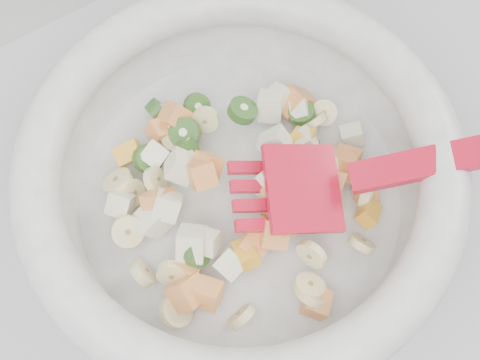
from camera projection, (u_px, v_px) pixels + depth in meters
counter at (244, 311)px, 0.94m from camera, size 2.00×0.60×0.90m
mixing_bowl at (241, 176)px, 0.49m from camera, size 0.46×0.35×0.13m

